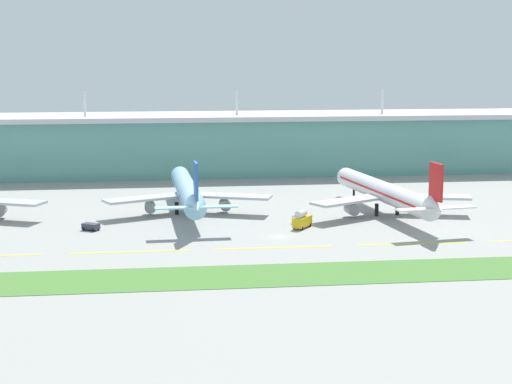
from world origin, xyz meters
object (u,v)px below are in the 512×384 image
Objects in this scene: pushback_tug at (91,226)px; baggage_cart at (299,219)px; airliner_far_middle at (385,192)px; fuel_truck at (302,220)px; airliner_near_middle at (187,191)px.

baggage_cart is at bearing 2.32° from pushback_tug.
airliner_far_middle is at bearing 18.81° from baggage_cart.
airliner_far_middle is 9.51× the size of fuel_truck.
airliner_near_middle reaches higher than fuel_truck.
pushback_tug is at bearing -177.68° from baggage_cart.
baggage_cart is at bearing -161.19° from airliner_far_middle.
baggage_cart is 0.81× the size of pushback_tug.
airliner_near_middle is 33.68m from pushback_tug.
fuel_truck is at bearing -92.54° from baggage_cart.
airliner_near_middle is 38.47m from fuel_truck.
airliner_far_middle is at bearing 7.84° from pushback_tug.
airliner_near_middle is 35.26m from baggage_cart.
pushback_tug is (-82.47, -11.35, -5.36)m from airliner_far_middle.
baggage_cart is 0.54× the size of fuel_truck.
airliner_far_middle is at bearing -9.30° from airliner_near_middle.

